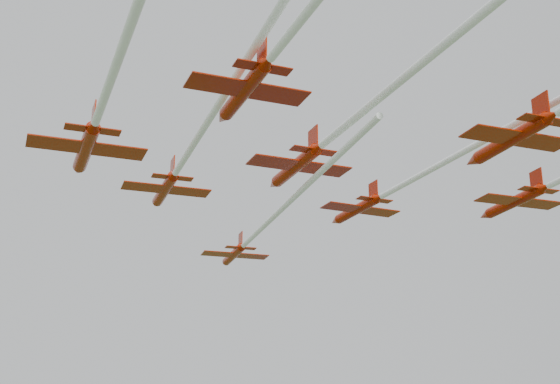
# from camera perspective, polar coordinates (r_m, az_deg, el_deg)

# --- Properties ---
(jet_lead) EXTENTS (19.82, 47.91, 2.49)m
(jet_lead) POSITION_cam_1_polar(r_m,az_deg,el_deg) (87.30, -1.55, -2.85)
(jet_lead) COLOR #9D1600
(jet_row2_left) EXTENTS (20.23, 44.90, 2.67)m
(jet_row2_left) POSITION_cam_1_polar(r_m,az_deg,el_deg) (71.01, -6.87, 2.67)
(jet_row2_left) COLOR #9D1600
(jet_row2_right) EXTENTS (22.09, 40.32, 2.66)m
(jet_row2_right) POSITION_cam_1_polar(r_m,az_deg,el_deg) (80.87, 8.81, 0.45)
(jet_row2_right) COLOR #9D1600
(jet_row3_left) EXTENTS (22.57, 47.17, 2.93)m
(jet_row3_left) POSITION_cam_1_polar(r_m,az_deg,el_deg) (58.13, -12.74, 6.73)
(jet_row3_left) COLOR #9D1600
(jet_row3_mid) EXTENTS (26.43, 52.67, 2.86)m
(jet_row3_mid) POSITION_cam_1_polar(r_m,az_deg,el_deg) (61.10, 6.10, 5.91)
(jet_row3_mid) COLOR #9D1600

